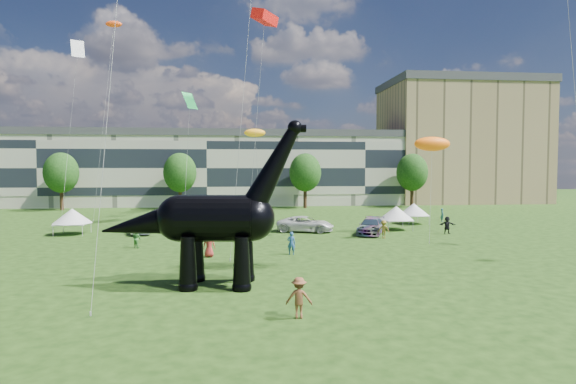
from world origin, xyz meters
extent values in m
plane|color=#16330C|center=(0.00, 0.00, 0.00)|extent=(220.00, 220.00, 0.00)
cube|color=beige|center=(-8.00, 62.00, 6.00)|extent=(78.00, 11.00, 12.00)
cube|color=tan|center=(40.00, 65.00, 11.00)|extent=(28.00, 18.00, 22.00)
cylinder|color=#382314|center=(-30.00, 53.00, 1.60)|extent=(0.56, 0.56, 3.20)
ellipsoid|color=#14380F|center=(-30.00, 53.00, 6.32)|extent=(5.20, 5.20, 6.24)
cylinder|color=#382314|center=(-12.00, 53.00, 1.60)|extent=(0.56, 0.56, 3.20)
ellipsoid|color=#14380F|center=(-12.00, 53.00, 6.32)|extent=(5.20, 5.20, 6.24)
cylinder|color=#382314|center=(8.00, 53.00, 1.60)|extent=(0.56, 0.56, 3.20)
ellipsoid|color=#14380F|center=(8.00, 53.00, 6.32)|extent=(5.20, 5.20, 6.24)
cylinder|color=#382314|center=(26.00, 53.00, 1.60)|extent=(0.56, 0.56, 3.20)
ellipsoid|color=#14380F|center=(26.00, 53.00, 6.32)|extent=(5.20, 5.20, 6.24)
cone|color=black|center=(-5.74, 1.90, 1.47)|extent=(1.13, 1.13, 2.93)
sphere|color=black|center=(-5.74, 1.90, 0.18)|extent=(1.07, 1.07, 1.07)
cone|color=black|center=(-5.47, 4.04, 1.47)|extent=(1.13, 1.13, 2.93)
sphere|color=black|center=(-5.47, 4.04, 0.18)|extent=(1.07, 1.07, 1.07)
cone|color=black|center=(-2.83, 1.54, 1.47)|extent=(1.13, 1.13, 2.93)
sphere|color=black|center=(-2.83, 1.54, 0.18)|extent=(1.07, 1.07, 1.07)
cone|color=black|center=(-2.56, 3.68, 1.47)|extent=(1.13, 1.13, 2.93)
sphere|color=black|center=(-2.56, 3.68, 0.18)|extent=(1.07, 1.07, 1.07)
cylinder|color=black|center=(-4.25, 2.80, 3.81)|extent=(4.40, 3.12, 2.64)
sphere|color=black|center=(-6.28, 3.05, 3.81)|extent=(2.64, 2.64, 2.64)
sphere|color=black|center=(-2.21, 2.55, 3.81)|extent=(2.54, 2.54, 2.54)
cone|color=black|center=(-1.03, 2.40, 6.64)|extent=(3.83, 1.91, 5.17)
sphere|color=black|center=(0.16, 2.25, 8.88)|extent=(0.82, 0.82, 0.82)
cylinder|color=black|center=(0.45, 2.22, 8.83)|extent=(0.73, 0.51, 0.43)
cone|color=black|center=(-8.28, 3.30, 3.48)|extent=(5.38, 2.67, 2.87)
imported|color=silver|center=(-12.67, 24.80, 0.79)|extent=(2.68, 4.91, 1.58)
imported|color=gray|center=(-6.14, 24.83, 0.80)|extent=(5.10, 2.73, 1.60)
imported|color=silver|center=(3.95, 24.43, 0.81)|extent=(6.35, 4.21, 1.62)
imported|color=#595960|center=(10.21, 22.02, 0.80)|extent=(4.31, 5.93, 1.59)
cube|color=silver|center=(13.82, 25.16, 1.05)|extent=(3.01, 3.01, 0.11)
cone|color=silver|center=(13.82, 25.16, 1.81)|extent=(3.81, 3.81, 1.43)
cylinder|color=#999999|center=(12.56, 23.75, 0.52)|extent=(0.06, 0.06, 1.05)
cylinder|color=#999999|center=(15.22, 23.89, 0.52)|extent=(0.06, 0.06, 1.05)
cylinder|color=#999999|center=(12.41, 26.42, 0.52)|extent=(0.06, 0.06, 1.05)
cylinder|color=#999999|center=(15.08, 26.56, 0.52)|extent=(0.06, 0.06, 1.05)
cube|color=silver|center=(17.62, 30.05, 1.01)|extent=(3.10, 3.10, 0.11)
cone|color=silver|center=(17.62, 30.05, 1.74)|extent=(3.93, 3.93, 1.37)
cylinder|color=#999999|center=(16.53, 28.60, 0.50)|extent=(0.05, 0.05, 1.01)
cylinder|color=#999999|center=(19.07, 28.96, 0.50)|extent=(0.05, 0.05, 1.01)
cylinder|color=#999999|center=(16.17, 31.14, 0.50)|extent=(0.05, 0.05, 1.01)
cylinder|color=#999999|center=(18.71, 31.50, 0.50)|extent=(0.05, 0.05, 1.01)
cube|color=silver|center=(-19.33, 25.08, 1.07)|extent=(2.94, 2.94, 0.12)
cone|color=silver|center=(-19.33, 25.08, 1.85)|extent=(3.73, 3.73, 1.46)
cylinder|color=#999999|center=(-20.70, 23.73, 0.54)|extent=(0.06, 0.06, 1.07)
cylinder|color=#999999|center=(-17.97, 23.71, 0.54)|extent=(0.06, 0.06, 1.07)
cylinder|color=#999999|center=(-20.68, 26.46, 0.54)|extent=(0.06, 0.06, 1.07)
cylinder|color=#999999|center=(-17.95, 26.44, 0.54)|extent=(0.06, 0.06, 1.07)
imported|color=brown|center=(-0.35, -3.55, 0.92)|extent=(1.29, 0.89, 1.83)
imported|color=#3B7F32|center=(-11.32, 16.18, 0.78)|extent=(0.96, 0.94, 1.56)
imported|color=#4A2B61|center=(-2.43, 26.04, 0.92)|extent=(1.13, 0.99, 1.83)
imported|color=olive|center=(10.62, 19.23, 0.85)|extent=(1.27, 1.07, 1.71)
imported|color=#2E6573|center=(21.90, 31.79, 0.82)|extent=(0.45, 0.63, 1.64)
imported|color=#A62F29|center=(-5.14, 11.48, 0.91)|extent=(0.92, 0.63, 1.83)
imported|color=#26558E|center=(1.05, 11.86, 0.88)|extent=(0.72, 0.55, 1.75)
imported|color=black|center=(17.86, 21.47, 0.88)|extent=(1.68, 0.69, 1.76)
ellipsoid|color=#EB440F|center=(-18.95, 41.50, 25.35)|extent=(1.89, 2.30, 0.82)
ellipsoid|color=#FF660D|center=(15.44, 19.75, 8.89)|extent=(3.03, 3.83, 1.36)
plane|color=silver|center=(-23.81, 42.34, 22.26)|extent=(2.25, 1.58, 2.27)
cube|color=red|center=(0.48, 35.86, 25.11)|extent=(3.69, 4.35, 1.58)
ellipsoid|color=#FFA415|center=(-0.76, 36.88, 11.01)|extent=(2.75, 2.71, 1.04)
plane|color=green|center=(-8.68, 35.45, 14.74)|extent=(2.31, 2.47, 2.05)
camera|label=1|loc=(-3.07, -24.39, 6.71)|focal=30.00mm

